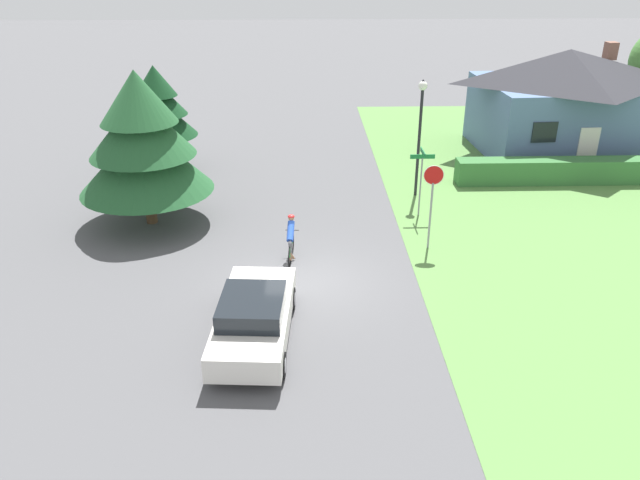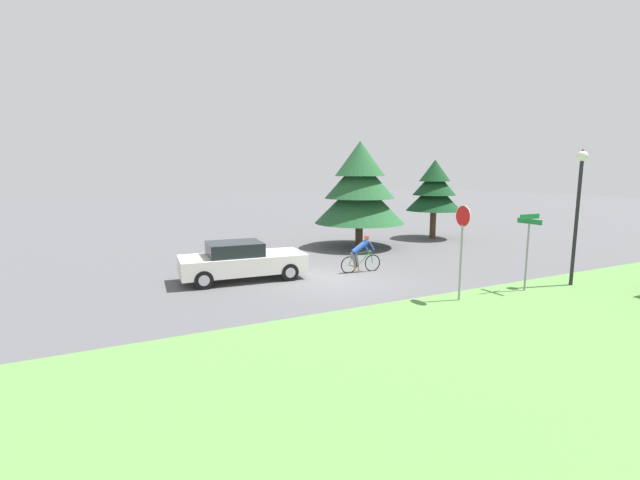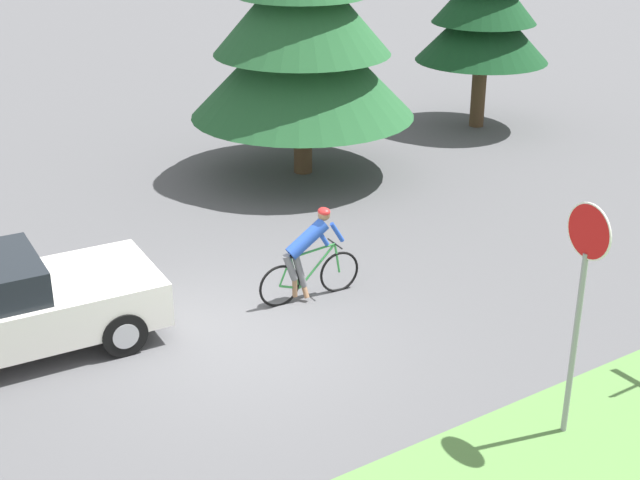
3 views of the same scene
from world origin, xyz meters
TOP-DOWN VIEW (x-y plane):
  - ground_plane at (0.00, 0.00)m, footprint 140.00×140.00m
  - sedan_left_lane at (-1.41, -2.99)m, footprint 2.08×4.56m
  - cyclist at (-0.53, 1.55)m, footprint 0.44×1.72m
  - stop_sign at (4.06, 2.25)m, footprint 0.65×0.08m
  - street_lamp at (4.44, 7.05)m, footprint 0.35×0.35m
  - street_name_sign at (4.21, 4.99)m, footprint 0.90×0.90m
  - conifer_tall_near at (-5.68, 4.65)m, footprint 4.70×4.70m
  - conifer_tall_far at (-6.32, 10.23)m, footprint 3.25×3.25m

SIDE VIEW (x-z plane):
  - ground_plane at x=0.00m, z-range 0.00..0.00m
  - sedan_left_lane at x=-1.41m, z-range -0.01..1.40m
  - cyclist at x=-0.53m, z-range -0.03..1.45m
  - street_name_sign at x=4.21m, z-range 0.50..3.05m
  - stop_sign at x=4.06m, z-range 0.56..3.47m
  - conifer_tall_far at x=-6.32m, z-range 0.61..5.28m
  - conifer_tall_near at x=-5.68m, z-range 0.33..5.85m
  - street_lamp at x=4.44m, z-range 0.85..5.51m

